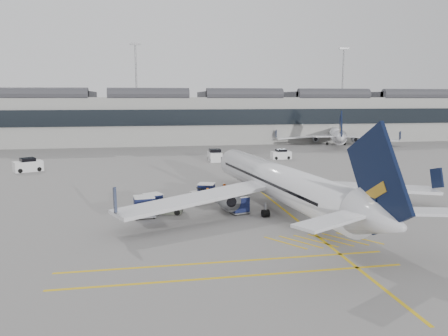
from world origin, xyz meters
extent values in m
plane|color=gray|center=(0.00, 0.00, 0.00)|extent=(220.00, 220.00, 0.00)
cube|color=#9E9E99|center=(0.00, 72.00, 5.50)|extent=(200.00, 20.00, 11.00)
cube|color=black|center=(0.00, 61.80, 6.50)|extent=(200.00, 0.50, 3.60)
cube|color=#38383D|center=(0.00, 72.00, 11.70)|extent=(200.00, 18.00, 1.40)
cylinder|color=slate|center=(-5.00, 86.00, 12.50)|extent=(0.44, 0.44, 25.00)
cube|color=slate|center=(-5.00, 86.00, 25.20)|extent=(3.00, 0.60, 0.50)
cylinder|color=slate|center=(55.00, 86.00, 12.50)|extent=(0.44, 0.44, 25.00)
cube|color=slate|center=(55.00, 86.00, 25.20)|extent=(3.00, 0.60, 0.50)
cube|color=gold|center=(10.00, 10.00, 0.01)|extent=(0.25, 60.00, 0.01)
cylinder|color=silver|center=(9.43, 2.73, 2.79)|extent=(6.77, 26.79, 3.33)
cone|color=silver|center=(7.46, 17.67, 2.79)|extent=(3.77, 3.95, 3.33)
cone|color=silver|center=(11.44, -12.56, 3.15)|extent=(3.86, 4.65, 3.33)
cube|color=silver|center=(1.25, 0.32, 1.99)|extent=(14.97, 9.36, 0.31)
cube|color=silver|center=(17.95, 2.51, 1.99)|extent=(15.39, 5.88, 0.31)
cylinder|color=slate|center=(4.27, 2.50, 1.37)|extent=(2.26, 3.41, 1.86)
cylinder|color=slate|center=(14.46, 3.84, 1.37)|extent=(2.26, 3.41, 1.86)
cube|color=black|center=(11.37, -12.03, 5.63)|extent=(1.14, 6.72, 7.42)
cylinder|color=black|center=(8.10, 12.84, 0.28)|extent=(0.32, 0.59, 0.57)
cylinder|color=black|center=(7.52, 0.25, 0.35)|extent=(0.71, 0.78, 0.71)
cylinder|color=black|center=(11.91, 0.82, 0.35)|extent=(0.71, 0.78, 0.71)
cylinder|color=silver|center=(41.22, 59.48, 2.46)|extent=(10.86, 23.04, 2.94)
cone|color=silver|center=(45.81, 71.95, 2.46)|extent=(3.84, 3.95, 2.94)
cone|color=silver|center=(36.52, 46.70, 2.78)|extent=(4.06, 4.54, 2.94)
cube|color=silver|center=(33.84, 60.94, 1.76)|extent=(13.39, 3.32, 0.27)
cube|color=silver|center=(47.79, 55.81, 1.76)|extent=(12.19, 10.43, 0.27)
cylinder|color=slate|center=(37.10, 61.41, 1.21)|extent=(2.51, 3.21, 1.64)
cylinder|color=slate|center=(45.62, 58.28, 1.21)|extent=(2.51, 3.21, 1.64)
cube|color=black|center=(36.69, 47.14, 4.97)|extent=(2.28, 5.67, 6.55)
cylinder|color=black|center=(44.33, 67.92, 0.25)|extent=(0.38, 0.55, 0.50)
cylinder|color=black|center=(38.71, 58.31, 0.31)|extent=(0.73, 0.78, 0.63)
cylinder|color=black|center=(42.38, 56.96, 0.31)|extent=(0.73, 0.78, 0.63)
cube|color=beige|center=(2.68, 6.57, 0.31)|extent=(3.62, 2.59, 0.62)
cube|color=black|center=(3.49, 6.93, 1.02)|extent=(3.15, 2.11, 1.31)
cube|color=beige|center=(1.78, 6.18, 0.93)|extent=(1.20, 1.38, 0.80)
cylinder|color=black|center=(1.79, 5.50, 0.20)|extent=(0.42, 0.30, 0.39)
cylinder|color=black|center=(1.29, 6.64, 0.20)|extent=(0.42, 0.30, 0.39)
cylinder|color=black|center=(4.06, 6.51, 0.20)|extent=(0.42, 0.30, 0.39)
cylinder|color=black|center=(3.56, 7.65, 0.20)|extent=(0.42, 0.30, 0.39)
cube|color=gray|center=(3.11, 7.59, 0.19)|extent=(2.19, 2.00, 0.13)
cube|color=#111944|center=(3.11, 7.59, 1.03)|extent=(2.02, 1.89, 1.53)
cube|color=silver|center=(3.11, 7.59, 1.83)|extent=(2.09, 1.96, 0.11)
cylinder|color=black|center=(2.22, 7.30, 0.12)|extent=(0.25, 0.18, 0.23)
cylinder|color=black|center=(2.62, 8.39, 0.12)|extent=(0.25, 0.18, 0.23)
cylinder|color=black|center=(3.60, 6.80, 0.12)|extent=(0.25, 0.18, 0.23)
cylinder|color=black|center=(4.00, 7.89, 0.12)|extent=(0.25, 0.18, 0.23)
cube|color=gray|center=(5.42, 1.84, 0.18)|extent=(1.97, 1.76, 0.12)
cube|color=#111944|center=(5.42, 1.84, 0.96)|extent=(1.81, 1.67, 1.42)
cube|color=silver|center=(5.42, 1.84, 1.70)|extent=(1.87, 1.73, 0.10)
cylinder|color=black|center=(4.90, 1.14, 0.11)|extent=(0.23, 0.15, 0.22)
cylinder|color=black|center=(4.62, 2.17, 0.11)|extent=(0.23, 0.15, 0.22)
cylinder|color=black|center=(6.22, 1.50, 0.11)|extent=(0.23, 0.15, 0.22)
cylinder|color=black|center=(5.94, 2.54, 0.11)|extent=(0.23, 0.15, 0.22)
cube|color=gray|center=(-3.36, 2.00, 0.20)|extent=(2.08, 1.79, 0.13)
cube|color=#111944|center=(-3.36, 2.00, 1.10)|extent=(1.91, 1.71, 1.62)
cube|color=silver|center=(-3.36, 2.00, 1.95)|extent=(1.97, 1.78, 0.11)
cylinder|color=black|center=(-4.06, 1.30, 0.12)|extent=(0.26, 0.14, 0.25)
cylinder|color=black|center=(-4.22, 2.52, 0.12)|extent=(0.26, 0.14, 0.25)
cylinder|color=black|center=(-2.51, 1.49, 0.12)|extent=(0.26, 0.14, 0.25)
cylinder|color=black|center=(-2.66, 2.71, 0.12)|extent=(0.26, 0.14, 0.25)
cube|color=gray|center=(-2.56, 3.94, 0.18)|extent=(2.12, 1.97, 0.12)
cube|color=#111944|center=(-2.56, 3.94, 0.98)|extent=(1.96, 1.87, 1.44)
cube|color=silver|center=(-2.56, 3.94, 1.73)|extent=(2.03, 1.93, 0.10)
cylinder|color=black|center=(-2.97, 3.15, 0.11)|extent=(0.24, 0.18, 0.22)
cylinder|color=black|center=(-3.43, 4.15, 0.11)|extent=(0.24, 0.18, 0.22)
cylinder|color=black|center=(-1.70, 3.73, 0.11)|extent=(0.24, 0.18, 0.22)
cylinder|color=black|center=(-2.16, 4.73, 0.11)|extent=(0.24, 0.18, 0.22)
imported|color=orange|center=(3.11, 6.46, 0.80)|extent=(0.70, 0.63, 1.60)
imported|color=orange|center=(4.91, 7.07, 0.92)|extent=(1.13, 1.08, 1.85)
cube|color=#4B5044|center=(-1.09, 3.14, 0.55)|extent=(2.76, 2.02, 0.99)
cube|color=#4B5044|center=(-1.09, 3.14, 1.14)|extent=(1.43, 1.43, 0.50)
cylinder|color=black|center=(-2.11, 2.72, 0.28)|extent=(0.60, 0.37, 0.56)
cylinder|color=black|center=(-1.81, 3.98, 0.28)|extent=(0.60, 0.37, 0.56)
cylinder|color=black|center=(-0.37, 2.31, 0.28)|extent=(0.60, 0.37, 0.56)
cylinder|color=black|center=(-0.07, 3.56, 0.28)|extent=(0.60, 0.37, 0.56)
cone|color=#F24C0A|center=(13.46, 18.08, 0.24)|extent=(0.34, 0.34, 0.47)
cone|color=#F24C0A|center=(12.13, 5.00, 0.29)|extent=(0.41, 0.41, 0.57)
cube|color=silver|center=(-20.31, 31.02, 0.77)|extent=(4.42, 3.55, 1.54)
cube|color=black|center=(-20.31, 31.02, 1.70)|extent=(2.60, 2.56, 0.66)
cylinder|color=black|center=(-21.09, 29.64, 0.33)|extent=(0.70, 0.51, 0.66)
cylinder|color=black|center=(-21.88, 31.21, 0.33)|extent=(0.70, 0.51, 0.66)
cylinder|color=black|center=(-18.74, 30.83, 0.33)|extent=(0.70, 0.51, 0.66)
cylinder|color=black|center=(-19.53, 32.39, 0.33)|extent=(0.70, 0.51, 0.66)
cube|color=silver|center=(8.69, 36.79, 0.79)|extent=(2.08, 4.08, 1.58)
cube|color=black|center=(8.69, 36.79, 1.75)|extent=(1.94, 2.05, 0.68)
cylinder|color=black|center=(9.58, 35.42, 0.34)|extent=(0.26, 0.68, 0.68)
cylinder|color=black|center=(7.78, 35.45, 0.34)|extent=(0.26, 0.68, 0.68)
cylinder|color=black|center=(9.61, 38.13, 0.34)|extent=(0.26, 0.68, 0.68)
cylinder|color=black|center=(7.81, 38.15, 0.34)|extent=(0.26, 0.68, 0.68)
cube|color=silver|center=(20.79, 37.32, 0.67)|extent=(3.49, 1.80, 1.34)
cube|color=black|center=(20.79, 37.32, 1.49)|extent=(1.76, 1.67, 0.58)
cylinder|color=black|center=(19.65, 36.53, 0.29)|extent=(0.58, 0.22, 0.58)
cylinder|color=black|center=(19.62, 38.07, 0.29)|extent=(0.58, 0.22, 0.58)
cylinder|color=black|center=(21.96, 36.58, 0.29)|extent=(0.58, 0.22, 0.58)
cylinder|color=black|center=(21.92, 38.12, 0.29)|extent=(0.58, 0.22, 0.58)
camera|label=1|loc=(-3.13, -37.08, 10.69)|focal=35.00mm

